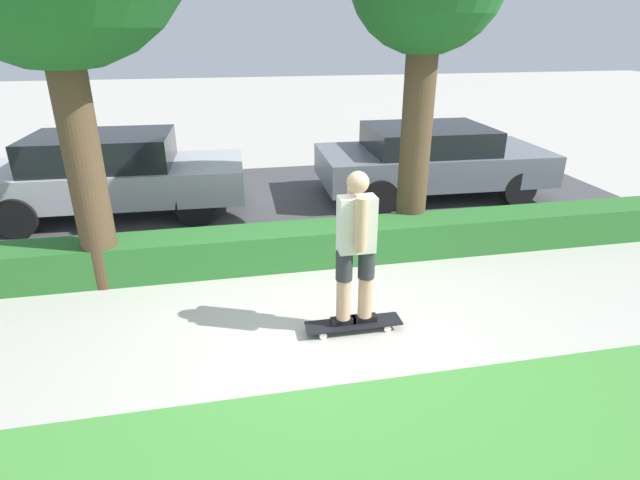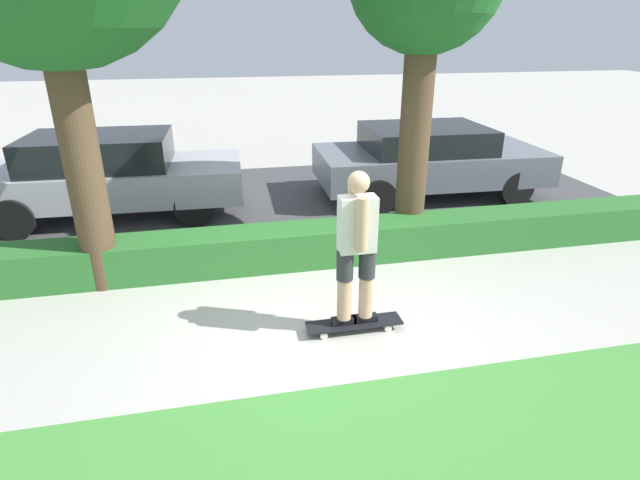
{
  "view_description": "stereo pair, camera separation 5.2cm",
  "coord_description": "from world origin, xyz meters",
  "px_view_note": "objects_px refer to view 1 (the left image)",
  "views": [
    {
      "loc": [
        -0.88,
        -4.5,
        2.96
      ],
      "look_at": [
        0.14,
        0.6,
        0.74
      ],
      "focal_mm": 28.0,
      "sensor_mm": 36.0,
      "label": 1
    },
    {
      "loc": [
        -0.93,
        -4.49,
        2.96
      ],
      "look_at": [
        0.14,
        0.6,
        0.74
      ],
      "focal_mm": 28.0,
      "sensor_mm": 36.0,
      "label": 2
    }
  ],
  "objects_px": {
    "parked_car_front": "(111,173)",
    "parked_car_middle": "(431,159)",
    "skateboard": "(354,324)",
    "skater_person": "(356,247)"
  },
  "relations": [
    {
      "from": "parked_car_front",
      "to": "parked_car_middle",
      "type": "height_order",
      "value": "parked_car_front"
    },
    {
      "from": "skateboard",
      "to": "parked_car_middle",
      "type": "relative_size",
      "value": 0.24
    },
    {
      "from": "skateboard",
      "to": "parked_car_front",
      "type": "distance_m",
      "value": 5.31
    },
    {
      "from": "skateboard",
      "to": "skater_person",
      "type": "relative_size",
      "value": 0.62
    },
    {
      "from": "skateboard",
      "to": "skater_person",
      "type": "xyz_separation_m",
      "value": [
        -0.0,
        0.0,
        0.89
      ]
    },
    {
      "from": "skater_person",
      "to": "skateboard",
      "type": "bearing_deg",
      "value": -45.0
    },
    {
      "from": "skateboard",
      "to": "parked_car_middle",
      "type": "height_order",
      "value": "parked_car_middle"
    },
    {
      "from": "skater_person",
      "to": "parked_car_middle",
      "type": "height_order",
      "value": "skater_person"
    },
    {
      "from": "skateboard",
      "to": "parked_car_front",
      "type": "bearing_deg",
      "value": 125.53
    },
    {
      "from": "parked_car_front",
      "to": "skateboard",
      "type": "bearing_deg",
      "value": -52.6
    }
  ]
}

